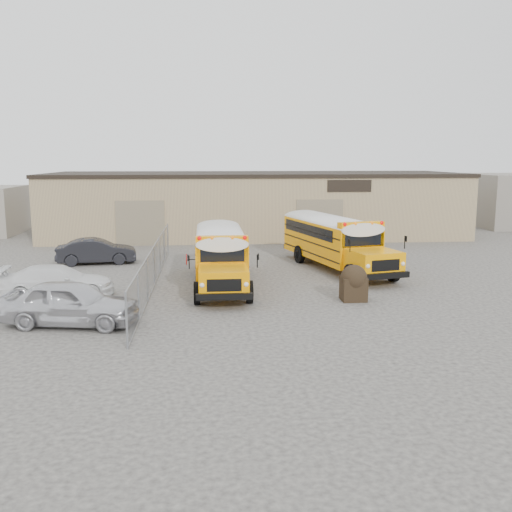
{
  "coord_description": "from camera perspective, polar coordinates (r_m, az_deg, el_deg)",
  "views": [
    {
      "loc": [
        -3.46,
        -22.96,
        5.79
      ],
      "look_at": [
        -1.47,
        1.14,
        1.6
      ],
      "focal_mm": 40.0,
      "sensor_mm": 36.0,
      "label": 1
    }
  ],
  "objects": [
    {
      "name": "car_white",
      "position": [
        25.31,
        -19.2,
        -2.39
      ],
      "size": [
        4.76,
        2.25,
        1.34
      ],
      "primitive_type": "imported",
      "rotation": [
        0.0,
        0.0,
        1.65
      ],
      "color": "white",
      "rests_on": "ground"
    },
    {
      "name": "ground",
      "position": [
        23.93,
        3.73,
        -4.19
      ],
      "size": [
        120.0,
        120.0,
        0.0
      ],
      "primitive_type": "plane",
      "color": "#363432",
      "rests_on": "ground"
    },
    {
      "name": "car_dark",
      "position": [
        32.55,
        -15.65,
        0.47
      ],
      "size": [
        4.42,
        2.04,
        1.4
      ],
      "primitive_type": "imported",
      "rotation": [
        0.0,
        0.0,
        1.7
      ],
      "color": "black",
      "rests_on": "ground"
    },
    {
      "name": "tarp_bundle",
      "position": [
        23.61,
        9.74,
        -2.61
      ],
      "size": [
        1.09,
        1.09,
        1.49
      ],
      "color": "black",
      "rests_on": "ground"
    },
    {
      "name": "car_silver",
      "position": [
        20.89,
        -18.04,
        -4.49
      ],
      "size": [
        4.93,
        2.63,
        1.59
      ],
      "primitive_type": "imported",
      "rotation": [
        0.0,
        0.0,
        1.4
      ],
      "color": "silver",
      "rests_on": "ground"
    },
    {
      "name": "warehouse",
      "position": [
        43.22,
        -0.12,
        5.3
      ],
      "size": [
        30.2,
        10.2,
        4.67
      ],
      "color": "tan",
      "rests_on": "ground"
    },
    {
      "name": "chainlink_fence",
      "position": [
        26.54,
        -10.14,
        -0.94
      ],
      "size": [
        0.07,
        18.07,
        1.81
      ],
      "color": "gray",
      "rests_on": "ground"
    },
    {
      "name": "school_bus_left",
      "position": [
        31.69,
        -3.86,
        2.07
      ],
      "size": [
        2.71,
        9.0,
        2.63
      ],
      "color": "#F79502",
      "rests_on": "ground"
    },
    {
      "name": "school_bus_right",
      "position": [
        35.47,
        3.63,
        3.06
      ],
      "size": [
        4.58,
        9.83,
        2.8
      ],
      "color": "#FF9E02",
      "rests_on": "ground"
    }
  ]
}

